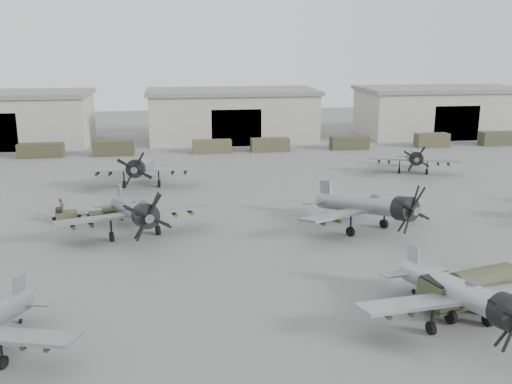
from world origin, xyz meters
TOP-DOWN VIEW (x-y plane):
  - ground at (0.00, 0.00)m, footprint 220.00×220.00m
  - hangar_left at (-38.00, 61.96)m, footprint 29.00×14.80m
  - hangar_center at (0.00, 61.96)m, footprint 29.00×14.80m
  - hangar_right at (38.00, 61.96)m, footprint 29.00×14.80m
  - support_truck_1 at (-29.60, 50.00)m, footprint 6.47×2.20m
  - support_truck_2 at (-19.16, 50.00)m, footprint 6.09×2.20m
  - support_truck_3 at (-4.41, 50.00)m, footprint 5.94×2.20m
  - support_truck_4 at (4.65, 50.00)m, footprint 5.94×2.20m
  - support_truck_5 at (17.44, 50.00)m, footprint 6.03×2.20m
  - support_truck_6 at (31.28, 50.00)m, footprint 5.33×2.20m
  - support_truck_7 at (42.71, 50.00)m, footprint 5.70×2.20m
  - aircraft_near_1 at (5.94, -8.42)m, footprint 12.57×11.31m
  - aircraft_mid_1 at (-13.72, 10.98)m, footprint 13.30×11.98m
  - aircraft_mid_2 at (6.63, 9.62)m, footprint 13.11×11.89m
  - aircraft_far_0 at (-14.07, 29.10)m, footprint 13.33×11.99m
  - aircraft_far_1 at (20.10, 31.35)m, footprint 11.26×10.16m
  - fuel_tanker at (7.79, -5.83)m, footprint 7.07×4.28m
  - tug_trailer at (-18.92, 17.11)m, footprint 7.15×2.97m
  - ground_crew at (-21.02, 18.04)m, footprint 0.61×0.79m

SIDE VIEW (x-z plane):
  - ground at x=0.00m, z-range 0.00..0.00m
  - tug_trailer at x=-18.92m, z-range -0.18..1.24m
  - ground_crew at x=-21.02m, z-range 0.00..1.94m
  - support_truck_3 at x=-4.41m, z-range 0.00..1.97m
  - support_truck_5 at x=17.44m, z-range 0.00..2.00m
  - support_truck_4 at x=4.65m, z-range 0.00..2.02m
  - support_truck_1 at x=-29.60m, z-range 0.00..2.05m
  - support_truck_6 at x=31.28m, z-range 0.00..2.21m
  - support_truck_7 at x=42.71m, z-range 0.00..2.22m
  - support_truck_2 at x=-19.16m, z-range 0.00..2.25m
  - fuel_tanker at x=7.79m, z-range 0.19..2.78m
  - aircraft_far_1 at x=20.10m, z-range -0.20..4.33m
  - aircraft_near_1 at x=5.94m, z-range -0.23..4.77m
  - aircraft_far_0 at x=-14.07m, z-range -0.24..5.07m
  - aircraft_mid_1 at x=-13.72m, z-range -0.24..5.07m
  - aircraft_mid_2 at x=6.63m, z-range -0.24..5.13m
  - hangar_left at x=-38.00m, z-range 0.02..8.72m
  - hangar_center at x=0.00m, z-range 0.02..8.72m
  - hangar_right at x=38.00m, z-range 0.02..8.72m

